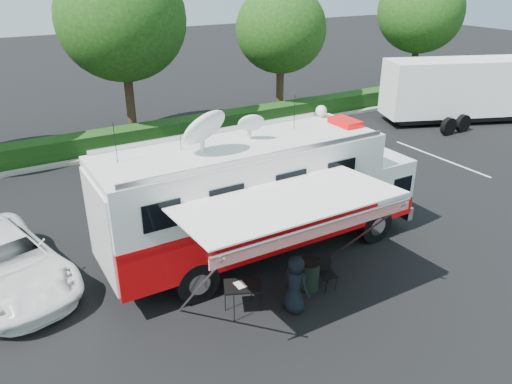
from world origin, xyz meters
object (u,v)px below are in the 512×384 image
white_suv (10,287)px  semi_trailer (483,88)px  folding_table (243,287)px  command_truck (262,194)px  trash_bin (309,275)px

white_suv → semi_trailer: size_ratio=0.48×
white_suv → folding_table: 6.75m
white_suv → folding_table: (5.15, -4.29, 0.77)m
command_truck → semi_trailer: command_truck is taller
white_suv → folding_table: size_ratio=4.84×
command_truck → folding_table: bearing=-130.7°
command_truck → semi_trailer: size_ratio=0.87×
folding_table → white_suv: bearing=140.2°
trash_bin → command_truck: bearing=94.4°
trash_bin → semi_trailer: bearing=25.0°
white_suv → semi_trailer: (25.55, 4.19, 1.85)m
command_truck → folding_table: command_truck is taller
command_truck → white_suv: size_ratio=1.79×
folding_table → trash_bin: trash_bin is taller
white_suv → trash_bin: trash_bin is taller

